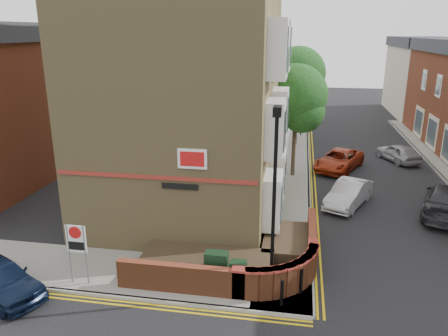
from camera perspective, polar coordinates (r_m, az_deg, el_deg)
ground at (r=14.77m, az=-0.78°, el=-17.95°), size 120.00×120.00×0.00m
pavement_corner at (r=16.82m, az=-11.90°, el=-13.30°), size 13.00×3.00×0.12m
pavement_main at (r=29.09m, az=9.02°, el=0.25°), size 2.00×32.00×0.12m
kerb_side at (r=15.66m, az=-13.98°, el=-15.98°), size 13.00×0.15×0.12m
kerb_main_near at (r=29.09m, az=10.99°, el=0.14°), size 0.15×32.00×0.12m
yellow_lines_side at (r=15.50m, az=-14.35°, el=-16.63°), size 13.00×0.28×0.01m
yellow_lines_main at (r=29.12m, az=11.47°, el=0.02°), size 0.28×32.00×0.01m
corner_building at (r=20.60m, az=-4.54°, el=10.91°), size 8.95×10.40×13.60m
garden_wall at (r=16.83m, az=0.85°, el=-13.09°), size 6.80×6.00×1.20m
lamppost at (r=14.04m, az=6.54°, el=-4.46°), size 0.25×0.50×6.30m
utility_cabinet_large at (r=15.49m, az=-0.99°, el=-12.92°), size 0.80×0.45×1.20m
utility_cabinet_small at (r=15.15m, az=1.85°, el=-13.91°), size 0.55×0.40×1.10m
bollard_near at (r=14.60m, az=7.57°, el=-15.88°), size 0.11×0.11×0.90m
bollard_far at (r=15.27m, az=10.04°, el=-14.36°), size 0.11×0.11×0.90m
zone_sign at (r=15.89m, az=-18.71°, el=-9.33°), size 0.72×0.07×2.20m
far_terrace_cream at (r=51.49m, az=24.16°, el=10.94°), size 5.40×12.40×8.00m
tree_near at (r=26.15m, az=9.40°, el=8.75°), size 3.64×3.65×6.70m
tree_mid at (r=34.03m, az=9.69°, el=11.55°), size 4.03×4.03×7.42m
tree_far at (r=42.02m, az=9.82°, el=12.23°), size 3.81×3.81×7.00m
traffic_light_assembly at (r=37.27m, az=10.18°, el=8.27°), size 0.20×0.16×4.20m
silver_car_near at (r=23.15m, az=15.98°, el=-3.25°), size 2.84×4.08×1.27m
red_car_main at (r=29.04m, az=14.78°, el=1.03°), size 3.77×5.02×1.27m
grey_car_far at (r=23.70m, az=27.25°, el=-3.80°), size 3.70×5.57×1.50m
silver_car_far at (r=32.12m, az=21.81°, el=1.87°), size 2.79×3.90×1.23m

